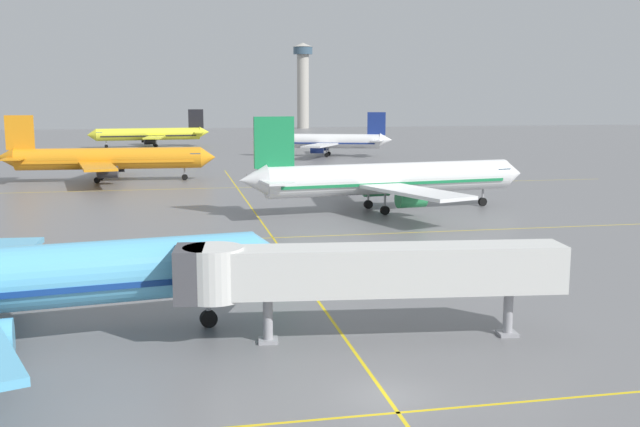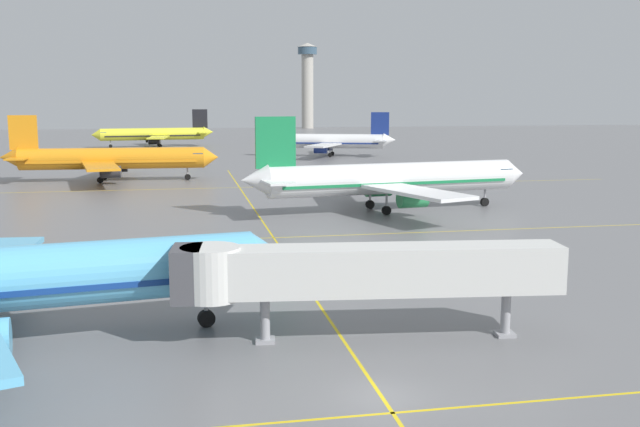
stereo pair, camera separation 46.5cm
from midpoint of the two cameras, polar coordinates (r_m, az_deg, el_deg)
name	(u,v)px [view 2 (the right image)]	position (r m, az deg, el deg)	size (l,w,h in m)	color
ground_plane	(381,395)	(35.41, 5.13, -13.91)	(600.00, 600.00, 0.00)	slate
airliner_second_row	(389,179)	(89.19, 5.57, 2.69)	(37.30, 31.91, 11.60)	white
airliner_third_row	(110,159)	(125.44, -15.94, 4.12)	(35.03, 30.24, 10.90)	orange
airliner_far_left_stand	(326,141)	(172.15, 0.53, 5.65)	(32.35, 27.66, 10.31)	white
airliner_far_right_stand	(154,134)	(209.30, -12.70, 6.04)	(33.30, 28.54, 10.35)	yellow
taxiway_markings	(274,238)	(72.65, -3.45, -1.89)	(122.75, 136.75, 0.01)	yellow
jet_bridge	(343,271)	(41.53, 2.16, -4.50)	(22.25, 5.23, 5.58)	silver
control_tower	(307,79)	(326.90, -0.94, 10.44)	(8.82, 8.82, 37.14)	#ADA89E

